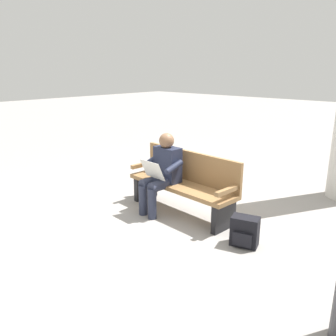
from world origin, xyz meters
The scene contains 4 objects.
ground_plane centered at (0.00, 0.00, 0.00)m, with size 40.00×40.00×0.00m, color gray.
bench_near centered at (0.00, -0.07, 0.46)m, with size 1.83×0.60×0.90m.
person_seated centered at (0.24, 0.15, 0.63)m, with size 0.59×0.59×1.18m.
backpack centered at (-1.22, 0.24, 0.18)m, with size 0.37×0.31×0.37m.
Camera 1 is at (-3.11, 3.64, 2.08)m, focal length 36.90 mm.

